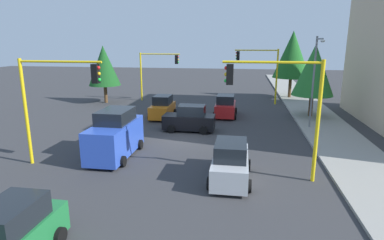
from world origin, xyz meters
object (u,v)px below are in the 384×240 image
Objects in this scene: tree_opposite_side at (104,66)px; tree_roadside_mid at (314,70)px; car_red at (225,107)px; traffic_signal_near_left at (280,96)px; traffic_signal_near_right at (54,92)px; traffic_signal_far_right at (157,67)px; car_green at (9,239)px; car_orange at (163,108)px; traffic_signal_far_left at (260,65)px; street_lamp_curbside at (315,73)px; tree_roadside_far at (292,55)px; delivery_van_blue at (115,135)px; car_silver at (231,162)px; car_black at (190,119)px.

tree_roadside_mid is (4.00, 21.00, 0.15)m from tree_opposite_side.
traffic_signal_near_left is at bearing 13.66° from car_red.
traffic_signal_far_right is (-20.00, 0.06, -0.24)m from traffic_signal_near_right.
tree_opposite_side is (-18.00, -5.29, -0.02)m from traffic_signal_near_right.
car_green is 1.09× the size of car_orange.
traffic_signal_near_right is 11.43m from traffic_signal_near_left.
traffic_signal_far_left is (-20.00, 0.00, 0.02)m from traffic_signal_near_left.
street_lamp_curbside is 0.89× the size of tree_roadside_far.
traffic_signal_far_right is at bearing -75.21° from tree_roadside_far.
car_green is at bearing -30.28° from tree_roadside_mid.
traffic_signal_far_right is (-20.00, -11.38, -0.28)m from traffic_signal_near_left.
traffic_signal_far_left is 20.48m from delivery_van_blue.
delivery_van_blue is 9.63m from car_green.
car_silver is at bearing 27.83° from car_orange.
traffic_signal_far_right reaches higher than car_green.
tree_opposite_side is at bearing -141.80° from car_silver.
traffic_signal_near_left is 1.08× the size of traffic_signal_far_right.
delivery_van_blue is at bearing -101.48° from traffic_signal_near_left.
tree_roadside_far is (-6.00, 20.50, 1.09)m from tree_opposite_side.
tree_opposite_side is 15.27m from car_black.
car_black is at bearing -30.45° from tree_roadside_far.
street_lamp_curbside reaches higher than traffic_signal_near_left.
tree_roadside_far is (-24.00, 3.78, 1.02)m from traffic_signal_near_left.
traffic_signal_near_left is at bearing -8.95° from tree_roadside_far.
tree_roadside_far reaches higher than car_silver.
tree_roadside_mid reaches higher than car_silver.
traffic_signal_far_left reaches higher than car_black.
tree_roadside_mid reaches higher than traffic_signal_far_left.
car_black is (16.00, -9.40, -4.25)m from tree_roadside_far.
tree_roadside_mid reaches higher than traffic_signal_near_left.
car_black is (12.00, 5.75, -2.94)m from traffic_signal_far_right.
traffic_signal_far_left is 16.85m from tree_opposite_side.
traffic_signal_near_right is at bearing -31.79° from car_red.
traffic_signal_near_left is 1.59× the size of car_red.
street_lamp_curbside is 8.37m from car_red.
traffic_signal_far_left is 0.91× the size of tree_roadside_mid.
tree_roadside_far is 1.97× the size of car_green.
street_lamp_curbside reaches higher than car_silver.
traffic_signal_far_left reaches higher than car_silver.
tree_roadside_far is 25.54m from car_silver.
car_green is 21.66m from car_red.
car_green is at bearing 6.04° from traffic_signal_far_right.
tree_roadside_mid is 25.43m from car_green.
tree_roadside_mid is 1.62× the size of car_green.
traffic_signal_near_right reaches higher than car_black.
car_orange is (-12.34, -6.51, -0.00)m from car_silver.
tree_roadside_far is 19.04m from car_black.
delivery_van_blue is at bearing 126.96° from traffic_signal_near_right.
traffic_signal_far_left is 10.96m from street_lamp_curbside.
tree_roadside_mid is at bearing 132.50° from delivery_van_blue.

